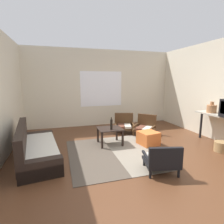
{
  "coord_description": "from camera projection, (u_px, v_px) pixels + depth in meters",
  "views": [
    {
      "loc": [
        -1.49,
        -3.3,
        1.63
      ],
      "look_at": [
        -0.17,
        1.11,
        0.81
      ],
      "focal_mm": 28.63,
      "sensor_mm": 36.0,
      "label": 1
    }
  ],
  "objects": [
    {
      "name": "ground_plane",
      "position": [
        134.0,
        157.0,
        3.82
      ],
      "size": [
        7.8,
        7.8,
        0.0
      ],
      "primitive_type": "plane",
      "color": "#56331E"
    },
    {
      "name": "glass_bottle",
      "position": [
        111.0,
        124.0,
        4.4
      ],
      "size": [
        0.06,
        0.06,
        0.31
      ],
      "color": "black",
      "rests_on": "coffee_table"
    },
    {
      "name": "wicker_basket",
      "position": [
        221.0,
        147.0,
        4.12
      ],
      "size": [
        0.29,
        0.29,
        0.24
      ],
      "primitive_type": "cylinder",
      "color": "#9E7A4C",
      "rests_on": "ground"
    },
    {
      "name": "coffee_table",
      "position": [
        110.0,
        131.0,
        4.56
      ],
      "size": [
        0.61,
        0.56,
        0.43
      ],
      "color": "black",
      "rests_on": "ground"
    },
    {
      "name": "far_wall_with_window",
      "position": [
        101.0,
        88.0,
        6.47
      ],
      "size": [
        5.6,
        0.13,
        2.7
      ],
      "color": "beige",
      "rests_on": "ground"
    },
    {
      "name": "ottoman_orange",
      "position": [
        148.0,
        138.0,
        4.57
      ],
      "size": [
        0.53,
        0.53,
        0.34
      ],
      "primitive_type": "cube",
      "rotation": [
        0.0,
        0.0,
        0.18
      ],
      "color": "#D1662D",
      "rests_on": "ground"
    },
    {
      "name": "couch",
      "position": [
        35.0,
        149.0,
        3.71
      ],
      "size": [
        0.97,
        2.0,
        0.73
      ],
      "color": "black",
      "rests_on": "ground"
    },
    {
      "name": "area_rug",
      "position": [
        113.0,
        153.0,
        4.04
      ],
      "size": [
        1.97,
        2.19,
        0.01
      ],
      "color": "#4C4238",
      "rests_on": "ground"
    },
    {
      "name": "clay_vase",
      "position": [
        212.0,
        109.0,
        4.7
      ],
      "size": [
        0.24,
        0.24,
        0.29
      ],
      "color": "#A87047",
      "rests_on": "console_shelf"
    },
    {
      "name": "armchair_corner",
      "position": [
        145.0,
        126.0,
        5.38
      ],
      "size": [
        0.79,
        0.79,
        0.61
      ],
      "color": "#472D19",
      "rests_on": "ground"
    },
    {
      "name": "armchair_by_window",
      "position": [
        124.0,
        124.0,
        5.65
      ],
      "size": [
        0.72,
        0.67,
        0.59
      ],
      "color": "#472D19",
      "rests_on": "ground"
    },
    {
      "name": "armchair_striped_foreground",
      "position": [
        162.0,
        160.0,
        3.13
      ],
      "size": [
        0.68,
        0.65,
        0.54
      ],
      "color": "black",
      "rests_on": "ground"
    }
  ]
}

